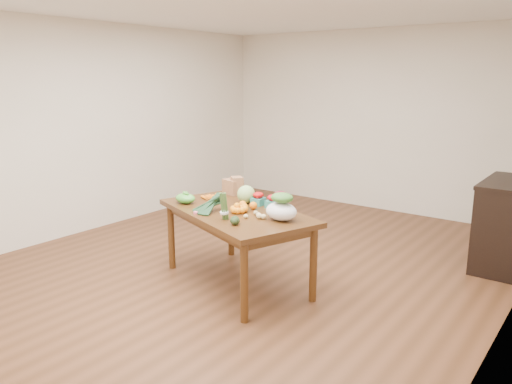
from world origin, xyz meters
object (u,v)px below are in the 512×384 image
Objects in this scene: dining_table at (237,247)px; salad_bag at (281,208)px; cabbage at (246,194)px; kale_bunch at (205,204)px; cabinet at (507,224)px; mandarin_cluster at (237,208)px; asparagus_bundle at (224,206)px; paper_bag at (233,185)px.

dining_table is 5.44× the size of salad_bag.
cabbage is 0.51m from kale_bunch.
salad_bag is at bearing -125.14° from cabinet.
cabinet reaches higher than mandarin_cluster.
asparagus_bundle is (0.12, -0.32, 0.50)m from dining_table.
paper_bag is 1.52× the size of mandarin_cluster.
cabinet is 3.72× the size of paper_bag.
cabinet is 3.09m from asparagus_bundle.
salad_bag reaches higher than cabinet.
dining_table is 0.55m from cabbage.
mandarin_cluster is at bearing -47.97° from paper_bag.
cabinet is at bearing 71.37° from asparagus_bundle.
paper_bag is at bearing 147.19° from cabbage.
mandarin_cluster is at bearing 122.02° from asparagus_bundle.
dining_table is at bearing -134.23° from cabinet.
asparagus_bundle is at bearing -145.62° from salad_bag.
dining_table is at bearing 71.49° from kale_bunch.
asparagus_bundle is at bearing -77.83° from mandarin_cluster.
salad_bag is at bearing 54.23° from asparagus_bundle.
dining_table is 0.54m from kale_bunch.
dining_table is 5.88× the size of paper_bag.
dining_table is 8.82× the size of cabbage.
asparagus_bundle is at bearing -128.48° from cabinet.
dining_table is 0.73m from salad_bag.
kale_bunch is at bearing -108.51° from dining_table.
asparagus_bundle is 0.84× the size of salad_bag.
cabbage is at bearing 154.36° from salad_bag.
cabbage reaches higher than kale_bunch.
cabinet is 3.44× the size of salad_bag.
paper_bag is at bearing 151.61° from salad_bag.
dining_table is 6.45× the size of asparagus_bundle.
salad_bag is at bearing 35.54° from kale_bunch.
paper_bag is at bearing 129.84° from kale_bunch.
asparagus_bundle is (0.57, -0.83, 0.03)m from paper_bag.
cabbage is 0.73× the size of asparagus_bundle.
cabbage is 0.63m from asparagus_bundle.
asparagus_bundle reaches higher than paper_bag.
cabbage is at bearing 99.17° from kale_bunch.
cabbage is at bearing 128.02° from dining_table.
kale_bunch is 1.60× the size of asparagus_bundle.
paper_bag is 1.13m from salad_bag.
asparagus_bundle reaches higher than cabbage.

